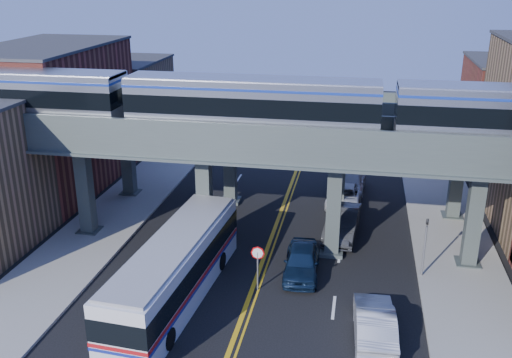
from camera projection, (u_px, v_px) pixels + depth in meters
ground at (241, 320)px, 28.45m from camera, size 120.00×120.00×0.00m
sidewalk_west at (110, 220)px, 39.65m from camera, size 5.00×70.00×0.16m
sidewalk_east at (454, 248)px, 35.64m from camera, size 5.00×70.00×0.16m
building_west_b at (52, 119)px, 44.53m from camera, size 8.00×14.00×11.00m
building_west_c at (121, 102)px, 57.04m from camera, size 8.00×10.00×8.00m
elevated_viaduct_near at (268, 150)px, 33.60m from camera, size 52.00×3.60×7.40m
elevated_viaduct_far at (285, 121)px, 40.05m from camera, size 52.00×3.60×7.40m
transit_train at (252, 104)px, 32.83m from camera, size 45.40×2.84×3.31m
stop_sign at (258, 261)px, 30.56m from camera, size 0.76×0.09×2.63m
traffic_signal at (425, 241)px, 31.59m from camera, size 0.15×0.18×4.10m
transit_bus at (175, 270)px, 29.75m from camera, size 3.77×13.01×3.31m
car_lane_a at (302, 261)px, 32.50m from camera, size 2.18×4.93×1.65m
car_lane_b at (342, 223)px, 37.17m from camera, size 2.39×5.73×1.84m
car_lane_c at (344, 196)px, 42.13m from camera, size 2.78×5.33×1.43m
car_lane_d at (349, 182)px, 44.44m from camera, size 2.80×6.10×1.73m
car_parked_curb at (374, 323)px, 26.72m from camera, size 2.11×5.30×1.72m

